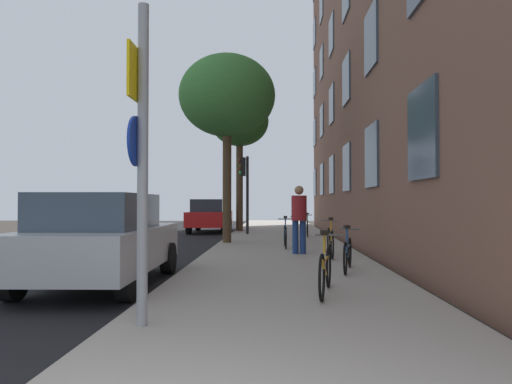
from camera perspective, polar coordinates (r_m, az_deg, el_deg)
ground_plane at (r=17.42m, az=-8.74°, el=-6.13°), size 41.80×41.80×0.00m
road_asphalt at (r=17.93m, az=-15.39°, el=-5.94°), size 7.00×38.00×0.01m
sidewalk at (r=17.11m, az=2.92°, el=-6.03°), size 4.20×38.00×0.12m
building_facade at (r=18.09m, az=11.72°, el=20.61°), size 0.56×27.00×16.39m
sign_post at (r=5.43m, az=-13.73°, el=5.27°), size 0.15×0.60×3.58m
traffic_light at (r=20.40m, az=-1.34°, el=1.39°), size 0.43×0.24×3.35m
tree_near at (r=16.53m, az=-3.51°, el=11.41°), size 3.30×3.30×6.42m
tree_far at (r=23.22m, az=-2.00°, el=8.33°), size 2.83×2.83×6.51m
bicycle_0 at (r=7.15m, az=8.37°, el=-9.19°), size 0.51×1.73×0.95m
bicycle_1 at (r=9.60m, az=11.00°, el=-7.25°), size 0.55×1.65×0.91m
bicycle_2 at (r=11.96m, az=8.97°, el=-5.91°), size 0.42×1.75×0.99m
bicycle_3 at (r=14.28m, az=3.56°, el=-5.23°), size 0.42×1.63×0.95m
bicycle_4 at (r=16.69m, az=4.94°, el=-4.66°), size 0.42×1.66×0.95m
bicycle_5 at (r=19.11m, az=6.21°, el=-4.23°), size 0.42×1.74×0.95m
pedestrian_0 at (r=12.58m, az=5.22°, el=-2.76°), size 0.49×0.49×1.80m
car_0 at (r=8.77m, az=-18.10°, el=-5.36°), size 1.99×4.32×1.62m
car_1 at (r=23.49m, az=-5.57°, el=-2.82°), size 1.86×4.36×1.62m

